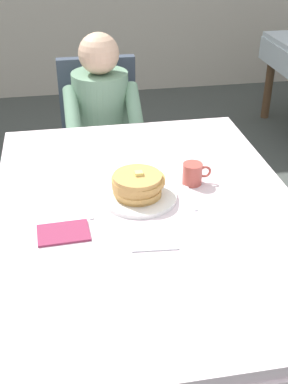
% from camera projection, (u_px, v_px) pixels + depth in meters
% --- Properties ---
extents(ground_plane, '(14.00, 14.00, 0.00)m').
position_uv_depth(ground_plane, '(147.00, 348.00, 2.14)').
color(ground_plane, '#474C47').
extents(dining_table_main, '(1.12, 1.52, 0.74)m').
position_uv_depth(dining_table_main, '(148.00, 226.00, 1.80)').
color(dining_table_main, silver).
rests_on(dining_table_main, ground).
extents(chair_diner, '(0.44, 0.45, 0.93)m').
position_uv_depth(chair_diner, '(100.00, 131.00, 2.84)').
color(chair_diner, '#384251').
rests_on(chair_diner, ground).
extents(diner_person, '(0.40, 0.43, 1.12)m').
position_uv_depth(diner_person, '(102.00, 119.00, 2.64)').
color(diner_person, gray).
rests_on(diner_person, ground).
extents(plate_breakfast, '(0.28, 0.28, 0.02)m').
position_uv_depth(plate_breakfast, '(139.00, 197.00, 1.79)').
color(plate_breakfast, white).
rests_on(plate_breakfast, dining_table_main).
extents(breakfast_stack, '(0.20, 0.20, 0.10)m').
position_uv_depth(breakfast_stack, '(138.00, 185.00, 1.77)').
color(breakfast_stack, tan).
rests_on(breakfast_stack, plate_breakfast).
extents(cup_coffee, '(0.11, 0.08, 0.08)m').
position_uv_depth(cup_coffee, '(193.00, 174.00, 1.87)').
color(cup_coffee, '#B24C42').
rests_on(cup_coffee, dining_table_main).
extents(fork_left_of_plate, '(0.03, 0.18, 0.00)m').
position_uv_depth(fork_left_of_plate, '(88.00, 206.00, 1.75)').
color(fork_left_of_plate, silver).
rests_on(fork_left_of_plate, dining_table_main).
extents(knife_right_of_plate, '(0.02, 0.20, 0.00)m').
position_uv_depth(knife_right_of_plate, '(190.00, 196.00, 1.81)').
color(knife_right_of_plate, silver).
rests_on(knife_right_of_plate, dining_table_main).
extents(spoon_near_edge, '(0.15, 0.03, 0.00)m').
position_uv_depth(spoon_near_edge, '(155.00, 249.00, 1.53)').
color(spoon_near_edge, silver).
rests_on(spoon_near_edge, dining_table_main).
extents(napkin_folded, '(0.18, 0.13, 0.01)m').
position_uv_depth(napkin_folded, '(63.00, 233.00, 1.61)').
color(napkin_folded, '#8C2D4C').
rests_on(napkin_folded, dining_table_main).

